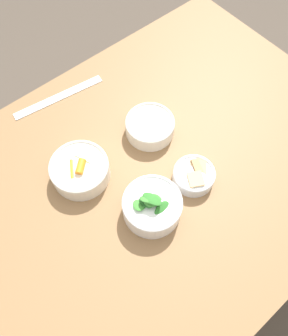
{
  "coord_description": "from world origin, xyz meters",
  "views": [
    {
      "loc": [
        -0.32,
        -0.32,
        1.59
      ],
      "look_at": [
        -0.05,
        0.01,
        0.76
      ],
      "focal_mm": 35.0,
      "sensor_mm": 36.0,
      "label": 1
    }
  ],
  "objects_px": {
    "bowl_carrots": "(80,170)",
    "ruler": "(59,97)",
    "bowl_greens": "(152,206)",
    "bowl_beans_hotdog": "(150,127)",
    "bowl_cookies": "(194,175)"
  },
  "relations": [
    {
      "from": "bowl_carrots",
      "to": "ruler",
      "type": "relative_size",
      "value": 0.54
    },
    {
      "from": "bowl_carrots",
      "to": "ruler",
      "type": "distance_m",
      "value": 0.31
    },
    {
      "from": "bowl_cookies",
      "to": "bowl_carrots",
      "type": "bearing_deg",
      "value": 138.23
    },
    {
      "from": "bowl_cookies",
      "to": "ruler",
      "type": "height_order",
      "value": "bowl_cookies"
    },
    {
      "from": "bowl_greens",
      "to": "bowl_beans_hotdog",
      "type": "xyz_separation_m",
      "value": [
        0.17,
        0.2,
        -0.01
      ]
    },
    {
      "from": "bowl_cookies",
      "to": "ruler",
      "type": "distance_m",
      "value": 0.52
    },
    {
      "from": "bowl_beans_hotdog",
      "to": "bowl_cookies",
      "type": "xyz_separation_m",
      "value": [
        -0.01,
        -0.21,
        -0.0
      ]
    },
    {
      "from": "bowl_carrots",
      "to": "ruler",
      "type": "xyz_separation_m",
      "value": [
        0.1,
        0.28,
        -0.03
      ]
    },
    {
      "from": "ruler",
      "to": "bowl_cookies",
      "type": "bearing_deg",
      "value": -74.76
    },
    {
      "from": "bowl_greens",
      "to": "ruler",
      "type": "height_order",
      "value": "bowl_greens"
    },
    {
      "from": "bowl_carrots",
      "to": "bowl_greens",
      "type": "bearing_deg",
      "value": -68.38
    },
    {
      "from": "bowl_beans_hotdog",
      "to": "ruler",
      "type": "relative_size",
      "value": 0.48
    },
    {
      "from": "bowl_beans_hotdog",
      "to": "bowl_cookies",
      "type": "relative_size",
      "value": 1.25
    },
    {
      "from": "ruler",
      "to": "bowl_carrots",
      "type": "bearing_deg",
      "value": -110.18
    },
    {
      "from": "bowl_beans_hotdog",
      "to": "ruler",
      "type": "xyz_separation_m",
      "value": [
        -0.15,
        0.3,
        -0.02
      ]
    }
  ]
}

